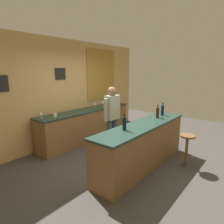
% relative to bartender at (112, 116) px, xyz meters
% --- Properties ---
extents(ground_plane, '(10.00, 10.00, 0.00)m').
position_rel_bartender_xyz_m(ground_plane, '(-0.12, -0.51, -0.94)').
color(ground_plane, '#423D38').
extents(back_wall, '(6.00, 0.09, 2.80)m').
position_rel_bartender_xyz_m(back_wall, '(-0.07, 1.51, 0.48)').
color(back_wall, tan).
rests_on(back_wall, ground_plane).
extents(bar_counter, '(2.72, 0.60, 0.92)m').
position_rel_bartender_xyz_m(bar_counter, '(-0.12, -0.91, -0.47)').
color(bar_counter, brown).
rests_on(bar_counter, ground_plane).
extents(side_counter, '(3.11, 0.56, 0.90)m').
position_rel_bartender_xyz_m(side_counter, '(0.28, 1.14, -0.48)').
color(side_counter, brown).
rests_on(side_counter, ground_plane).
extents(bartender, '(0.52, 0.21, 1.62)m').
position_rel_bartender_xyz_m(bartender, '(0.00, 0.00, 0.00)').
color(bartender, '#384766').
rests_on(bartender, ground_plane).
extents(bar_stool, '(0.32, 0.32, 0.68)m').
position_rel_bartender_xyz_m(bar_stool, '(0.47, -1.63, -0.48)').
color(bar_stool, brown).
rests_on(bar_stool, ground_plane).
extents(wine_bottle_a, '(0.07, 0.07, 0.31)m').
position_rel_bartender_xyz_m(wine_bottle_a, '(-0.69, -0.85, 0.12)').
color(wine_bottle_a, black).
rests_on(wine_bottle_a, bar_counter).
extents(wine_bottle_b, '(0.07, 0.07, 0.31)m').
position_rel_bartender_xyz_m(wine_bottle_b, '(0.57, -0.88, 0.12)').
color(wine_bottle_b, black).
rests_on(wine_bottle_b, bar_counter).
extents(wine_bottle_c, '(0.07, 0.07, 0.31)m').
position_rel_bartender_xyz_m(wine_bottle_c, '(0.89, -0.85, 0.12)').
color(wine_bottle_c, black).
rests_on(wine_bottle_c, bar_counter).
extents(wine_glass_a, '(0.07, 0.07, 0.16)m').
position_rel_bartender_xyz_m(wine_glass_a, '(-1.10, 1.24, 0.07)').
color(wine_glass_a, silver).
rests_on(wine_glass_a, side_counter).
extents(wine_glass_b, '(0.07, 0.07, 0.16)m').
position_rel_bartender_xyz_m(wine_glass_b, '(0.68, 1.22, 0.07)').
color(wine_glass_b, silver).
rests_on(wine_glass_b, side_counter).
extents(wine_glass_c, '(0.07, 0.07, 0.16)m').
position_rel_bartender_xyz_m(wine_glass_c, '(1.06, 1.23, 0.07)').
color(wine_glass_c, silver).
rests_on(wine_glass_c, side_counter).
extents(wine_glass_d, '(0.07, 0.07, 0.16)m').
position_rel_bartender_xyz_m(wine_glass_d, '(1.18, 1.15, 0.07)').
color(wine_glass_d, silver).
rests_on(wine_glass_d, side_counter).
extents(coffee_mug, '(0.13, 0.08, 0.09)m').
position_rel_bartender_xyz_m(coffee_mug, '(-0.82, 1.09, 0.01)').
color(coffee_mug, silver).
rests_on(coffee_mug, side_counter).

